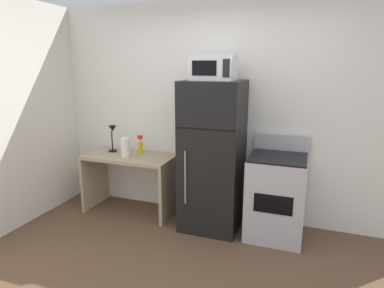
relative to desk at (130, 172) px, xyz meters
The scene contains 8 objects.
wall_back_white 1.42m from the desk, 17.13° to the left, with size 5.00×0.10×2.60m, color white.
desk is the anchor object (origin of this frame).
desk_lamp 0.55m from the desk, 164.48° to the left, with size 0.14×0.12×0.35m.
paper_towel_roll 0.35m from the desk, 95.08° to the right, with size 0.11×0.11×0.24m, color white.
spray_bottle 0.36m from the desk, 38.64° to the left, with size 0.06×0.06×0.25m.
refrigerator 1.16m from the desk, ahead, with size 0.65×0.65×1.70m.
microwave 1.72m from the desk, ahead, with size 0.46×0.35×0.26m.
oven_range 1.83m from the desk, ahead, with size 0.61×0.61×1.10m.
Camera 1 is at (0.95, -2.11, 1.87)m, focal length 30.38 mm.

